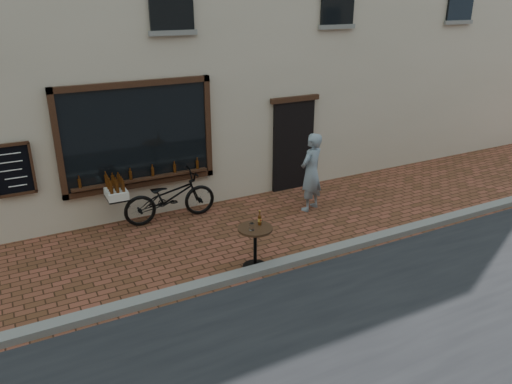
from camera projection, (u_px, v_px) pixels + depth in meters
name	position (u px, v px, depth m)	size (l,w,h in m)	color
ground	(302.00, 268.00, 8.96)	(90.00, 90.00, 0.00)	#542F1B
kerb	(296.00, 260.00, 9.10)	(90.00, 0.25, 0.12)	slate
cargo_bicycle	(168.00, 197.00, 10.65)	(2.32, 0.73, 1.13)	black
bistro_table	(255.00, 239.00, 8.77)	(0.62, 0.62, 1.06)	black
pedestrian	(311.00, 172.00, 11.06)	(0.65, 0.43, 1.78)	gray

